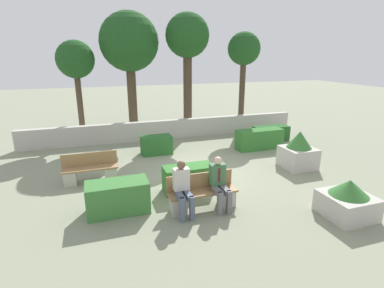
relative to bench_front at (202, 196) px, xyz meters
The scene contains 17 objects.
ground_plane 2.30m from the bench_front, 67.94° to the left, with size 60.00×60.00×0.00m, color gray.
perimeter_wall 6.81m from the bench_front, 82.80° to the left, with size 12.75×0.30×0.85m.
bench_front is the anchor object (origin of this frame).
bench_left_side 3.73m from the bench_front, 135.35° to the left, with size 1.64×0.48×0.87m.
person_seated_man 0.58m from the bench_front, 19.89° to the right, with size 0.38×0.63×1.34m.
person_seated_woman 0.70m from the bench_front, 165.81° to the right, with size 0.38×0.63×1.34m.
hedge_block_near_left 5.59m from the bench_front, 44.82° to the left, with size 1.93×0.63×0.82m.
hedge_block_near_right 4.66m from the bench_front, 92.23° to the left, with size 1.17×0.67×0.71m.
hedge_block_mid_left 7.09m from the bench_front, 43.66° to the left, with size 1.58×0.67×0.66m.
hedge_block_mid_right 1.10m from the bench_front, 91.08° to the left, with size 1.40×0.63×0.73m.
hedge_block_far_left 2.09m from the bench_front, 166.88° to the left, with size 1.49×0.73×0.79m.
planter_corner_left 4.41m from the bench_front, 21.75° to the left, with size 1.03×1.03×1.29m.
planter_corner_right 3.47m from the bench_front, 25.13° to the right, with size 1.08×1.08×0.93m.
tree_leftmost 9.05m from the bench_front, 110.28° to the left, with size 1.63×1.63×4.37m.
tree_center_left 8.98m from the bench_front, 94.11° to the left, with size 2.67×2.67×5.64m.
tree_center_right 8.71m from the bench_front, 74.99° to the left, with size 2.02×2.02×5.60m.
tree_rightmost 9.41m from the bench_front, 56.40° to the left, with size 1.59×1.59×4.82m.
Camera 1 is at (-3.27, -8.50, 3.73)m, focal length 28.00 mm.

